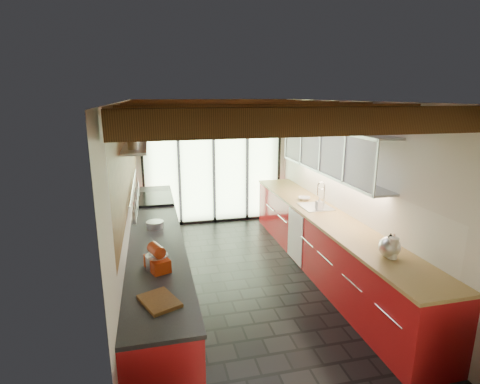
{
  "coord_description": "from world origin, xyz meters",
  "views": [
    {
      "loc": [
        -1.26,
        -4.96,
        2.68
      ],
      "look_at": [
        0.02,
        0.4,
        1.25
      ],
      "focal_mm": 28.0,
      "sensor_mm": 36.0,
      "label": 1
    }
  ],
  "objects_px": {
    "soap_bottle": "(319,203)",
    "bowl": "(304,198)",
    "kettle": "(390,246)",
    "paper_towel": "(393,248)",
    "stand_mixer": "(157,259)"
  },
  "relations": [
    {
      "from": "stand_mixer",
      "to": "soap_bottle",
      "type": "height_order",
      "value": "stand_mixer"
    },
    {
      "from": "kettle",
      "to": "bowl",
      "type": "xyz_separation_m",
      "value": [
        -0.0,
        2.41,
        -0.1
      ]
    },
    {
      "from": "soap_bottle",
      "to": "bowl",
      "type": "bearing_deg",
      "value": 90.0
    },
    {
      "from": "kettle",
      "to": "paper_towel",
      "type": "bearing_deg",
      "value": -90.0
    },
    {
      "from": "kettle",
      "to": "soap_bottle",
      "type": "height_order",
      "value": "kettle"
    },
    {
      "from": "stand_mixer",
      "to": "kettle",
      "type": "distance_m",
      "value": 2.56
    },
    {
      "from": "stand_mixer",
      "to": "bowl",
      "type": "distance_m",
      "value": 3.32
    },
    {
      "from": "stand_mixer",
      "to": "bowl",
      "type": "xyz_separation_m",
      "value": [
        2.54,
        2.13,
        -0.09
      ]
    },
    {
      "from": "soap_bottle",
      "to": "bowl",
      "type": "distance_m",
      "value": 0.6
    },
    {
      "from": "stand_mixer",
      "to": "paper_towel",
      "type": "height_order",
      "value": "paper_towel"
    },
    {
      "from": "bowl",
      "to": "soap_bottle",
      "type": "bearing_deg",
      "value": -90.0
    },
    {
      "from": "paper_towel",
      "to": "soap_bottle",
      "type": "height_order",
      "value": "paper_towel"
    },
    {
      "from": "kettle",
      "to": "soap_bottle",
      "type": "xyz_separation_m",
      "value": [
        -0.0,
        1.82,
        -0.02
      ]
    },
    {
      "from": "paper_towel",
      "to": "stand_mixer",
      "type": "bearing_deg",
      "value": 172.27
    },
    {
      "from": "stand_mixer",
      "to": "soap_bottle",
      "type": "bearing_deg",
      "value": 31.19
    }
  ]
}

